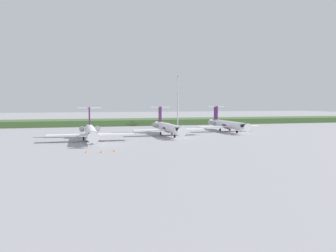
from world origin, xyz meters
name	(u,v)px	position (x,y,z in m)	size (l,w,h in m)	color
ground_plane	(155,131)	(0.00, 30.00, 0.00)	(500.00, 500.00, 0.00)	#939399
grass_berm	(138,122)	(0.00, 66.28, 1.30)	(320.00, 20.00, 2.61)	#426033
regional_jet_nearest	(91,132)	(-24.13, 2.41, 2.54)	(22.81, 31.00, 9.00)	white
regional_jet_second	(168,127)	(0.16, 12.63, 2.54)	(22.81, 31.00, 9.00)	white
regional_jet_third	(227,124)	(24.66, 21.35, 2.54)	(22.81, 31.00, 9.00)	white
antenna_mast	(178,105)	(15.27, 52.53, 9.22)	(4.40, 0.50, 22.17)	#B2B2B7
safety_cone_front_marker	(87,151)	(-25.83, -19.42, 0.28)	(0.44, 0.44, 0.55)	orange
safety_cone_mid_marker	(102,151)	(-22.80, -20.29, 0.28)	(0.44, 0.44, 0.55)	orange
safety_cone_rear_marker	(115,150)	(-20.04, -19.49, 0.28)	(0.44, 0.44, 0.55)	orange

